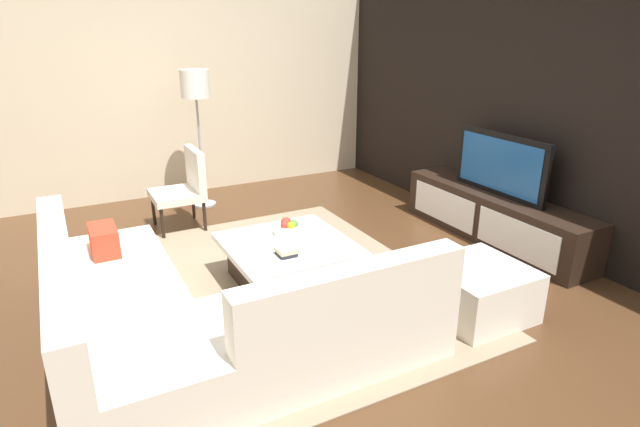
# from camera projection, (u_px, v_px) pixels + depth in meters

# --- Properties ---
(ground_plane) EXTENTS (14.00, 14.00, 0.00)m
(ground_plane) POSITION_uv_depth(u_px,v_px,m) (283.00, 290.00, 4.40)
(ground_plane) COLOR #4C301C
(feature_wall_back) EXTENTS (6.40, 0.12, 2.80)m
(feature_wall_back) POSITION_uv_depth(u_px,v_px,m) (530.00, 103.00, 5.10)
(feature_wall_back) COLOR black
(feature_wall_back) RESTS_ON ground
(side_wall_left) EXTENTS (0.12, 5.20, 2.80)m
(side_wall_left) POSITION_uv_depth(u_px,v_px,m) (194.00, 84.00, 6.66)
(side_wall_left) COLOR beige
(side_wall_left) RESTS_ON ground
(area_rug) EXTENTS (3.28, 2.58, 0.01)m
(area_rug) POSITION_uv_depth(u_px,v_px,m) (278.00, 285.00, 4.48)
(area_rug) COLOR gray
(area_rug) RESTS_ON ground
(media_console) EXTENTS (2.23, 0.49, 0.50)m
(media_console) POSITION_uv_depth(u_px,v_px,m) (494.00, 217.00, 5.36)
(media_console) COLOR black
(media_console) RESTS_ON ground
(television) EXTENTS (1.15, 0.06, 0.62)m
(television) POSITION_uv_depth(u_px,v_px,m) (500.00, 165.00, 5.17)
(television) COLOR black
(television) RESTS_ON media_console
(sectional_couch) EXTENTS (2.39, 2.38, 0.80)m
(sectional_couch) POSITION_uv_depth(u_px,v_px,m) (196.00, 315.00, 3.50)
(sectional_couch) COLOR silver
(sectional_couch) RESTS_ON ground
(coffee_table) EXTENTS (1.05, 1.03, 0.38)m
(coffee_table) POSITION_uv_depth(u_px,v_px,m) (288.00, 262.00, 4.46)
(coffee_table) COLOR black
(coffee_table) RESTS_ON ground
(accent_chair_near) EXTENTS (0.55, 0.53, 0.87)m
(accent_chair_near) POSITION_uv_depth(u_px,v_px,m) (185.00, 184.00, 5.63)
(accent_chair_near) COLOR black
(accent_chair_near) RESTS_ON ground
(floor_lamp) EXTENTS (0.34, 0.34, 1.64)m
(floor_lamp) POSITION_uv_depth(u_px,v_px,m) (196.00, 92.00, 6.01)
(floor_lamp) COLOR #A5A5AA
(floor_lamp) RESTS_ON ground
(ottoman) EXTENTS (0.70, 0.70, 0.40)m
(ottoman) POSITION_uv_depth(u_px,v_px,m) (477.00, 291.00, 3.98)
(ottoman) COLOR silver
(ottoman) RESTS_ON ground
(fruit_bowl) EXTENTS (0.28, 0.28, 0.14)m
(fruit_bowl) POSITION_uv_depth(u_px,v_px,m) (289.00, 228.00, 4.57)
(fruit_bowl) COLOR silver
(fruit_bowl) RESTS_ON coffee_table
(book_stack) EXTENTS (0.17, 0.15, 0.06)m
(book_stack) POSITION_uv_depth(u_px,v_px,m) (286.00, 251.00, 4.15)
(book_stack) COLOR #1E232D
(book_stack) RESTS_ON coffee_table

